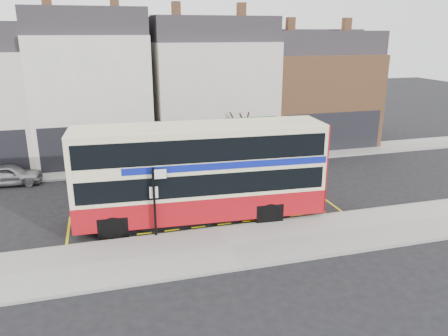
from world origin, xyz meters
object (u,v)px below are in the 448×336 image
object	(u,v)px
car_silver	(9,175)
car_grey	(198,165)
street_tree_right	(239,117)
car_white	(293,154)
bus_stop_post	(155,195)
double_decker_bus	(201,171)

from	to	relation	value
car_silver	car_grey	size ratio (longest dim) A/B	0.96
car_grey	street_tree_right	bearing A→B (deg)	-55.14
car_silver	car_white	bearing A→B (deg)	-88.43
car_grey	street_tree_right	world-z (taller)	street_tree_right
bus_stop_post	car_grey	size ratio (longest dim) A/B	0.81
car_white	car_silver	bearing A→B (deg)	91.65
bus_stop_post	car_white	world-z (taller)	bus_stop_post
car_grey	car_white	distance (m)	7.31
car_white	street_tree_right	xyz separation A→B (m)	(-3.57, 1.90, 2.50)
double_decker_bus	car_silver	size ratio (longest dim) A/B	3.16
double_decker_bus	car_white	distance (m)	11.90
car_silver	street_tree_right	xyz separation A→B (m)	(15.55, 1.38, 2.56)
car_silver	double_decker_bus	bearing A→B (deg)	-125.83
double_decker_bus	street_tree_right	xyz separation A→B (m)	(5.10, 9.83, 0.65)
bus_stop_post	car_grey	xyz separation A→B (m)	(3.89, 8.68, -1.44)
car_silver	bus_stop_post	bearing A→B (deg)	-138.15
bus_stop_post	street_tree_right	bearing A→B (deg)	58.77
bus_stop_post	car_white	bearing A→B (deg)	42.76
bus_stop_post	car_silver	bearing A→B (deg)	131.32
double_decker_bus	bus_stop_post	distance (m)	2.93
car_silver	car_grey	distance (m)	11.92
car_silver	car_white	size ratio (longest dim) A/B	0.78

